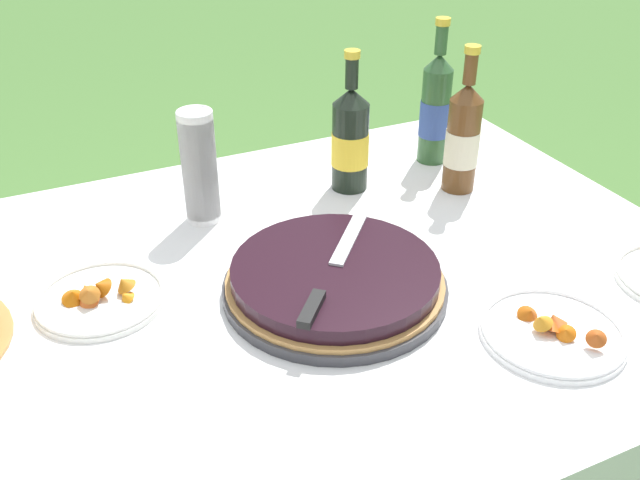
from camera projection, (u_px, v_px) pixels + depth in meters
name	position (u px, v px, depth m)	size (l,w,h in m)	color
garden_table	(229.00, 322.00, 1.29)	(1.82, 1.12, 0.67)	brown
tablecloth	(227.00, 303.00, 1.27)	(1.83, 1.13, 0.10)	white
berry_tart	(335.00, 280.00, 1.26)	(0.40, 0.40, 0.06)	#38383D
serving_knife	(331.00, 272.00, 1.22)	(0.27, 0.30, 0.01)	silver
cup_stack	(199.00, 168.00, 1.44)	(0.07, 0.07, 0.24)	white
cider_bottle_green	(435.00, 109.00, 1.68)	(0.07, 0.07, 0.34)	#2D562D
cider_bottle_amber	(463.00, 138.00, 1.56)	(0.07, 0.07, 0.33)	brown
juice_bottle_red	(350.00, 139.00, 1.56)	(0.08, 0.08, 0.31)	black
snack_plate_right	(100.00, 297.00, 1.24)	(0.23, 0.23, 0.06)	white
snack_plate_far	(553.00, 332.00, 1.16)	(0.24, 0.24, 0.05)	white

